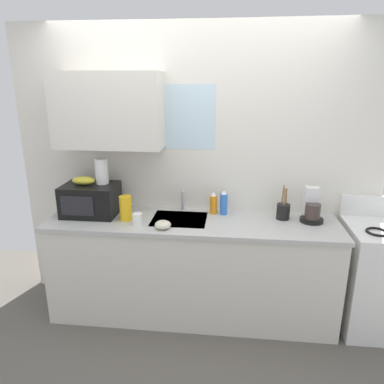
{
  "coord_description": "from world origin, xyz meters",
  "views": [
    {
      "loc": [
        0.31,
        -2.82,
        2.03
      ],
      "look_at": [
        0.0,
        0.0,
        1.15
      ],
      "focal_mm": 33.83,
      "sensor_mm": 36.0,
      "label": 1
    }
  ],
  "objects_px": {
    "banana_bunch": "(83,181)",
    "mug_white": "(138,219)",
    "stove_range": "(379,277)",
    "utensil_crock": "(283,211)",
    "microwave": "(91,200)",
    "dish_soap_bottle_orange": "(213,203)",
    "paper_towel_roll": "(102,171)",
    "dish_soap_bottle_blue": "(224,203)",
    "coffee_maker": "(312,209)",
    "cereal_canister": "(126,208)",
    "small_bowl": "(163,225)"
  },
  "relations": [
    {
      "from": "paper_towel_roll",
      "to": "small_bowl",
      "type": "distance_m",
      "value": 0.74
    },
    {
      "from": "stove_range",
      "to": "microwave",
      "type": "relative_size",
      "value": 2.35
    },
    {
      "from": "paper_towel_roll",
      "to": "utensil_crock",
      "type": "relative_size",
      "value": 0.74
    },
    {
      "from": "coffee_maker",
      "to": "small_bowl",
      "type": "distance_m",
      "value": 1.25
    },
    {
      "from": "utensil_crock",
      "to": "small_bowl",
      "type": "relative_size",
      "value": 2.29
    },
    {
      "from": "stove_range",
      "to": "banana_bunch",
      "type": "xyz_separation_m",
      "value": [
        -2.52,
        0.05,
        0.75
      ]
    },
    {
      "from": "microwave",
      "to": "banana_bunch",
      "type": "height_order",
      "value": "banana_bunch"
    },
    {
      "from": "microwave",
      "to": "utensil_crock",
      "type": "relative_size",
      "value": 1.55
    },
    {
      "from": "paper_towel_roll",
      "to": "dish_soap_bottle_blue",
      "type": "height_order",
      "value": "paper_towel_roll"
    },
    {
      "from": "paper_towel_roll",
      "to": "cereal_canister",
      "type": "xyz_separation_m",
      "value": [
        0.24,
        -0.15,
        -0.28
      ]
    },
    {
      "from": "paper_towel_roll",
      "to": "mug_white",
      "type": "xyz_separation_m",
      "value": [
        0.36,
        -0.24,
        -0.33
      ]
    },
    {
      "from": "utensil_crock",
      "to": "cereal_canister",
      "type": "bearing_deg",
      "value": -172.65
    },
    {
      "from": "microwave",
      "to": "dish_soap_bottle_blue",
      "type": "relative_size",
      "value": 2.07
    },
    {
      "from": "dish_soap_bottle_blue",
      "to": "small_bowl",
      "type": "relative_size",
      "value": 1.71
    },
    {
      "from": "banana_bunch",
      "to": "utensil_crock",
      "type": "relative_size",
      "value": 0.67
    },
    {
      "from": "stove_range",
      "to": "utensil_crock",
      "type": "xyz_separation_m",
      "value": [
        -0.81,
        0.12,
        0.51
      ]
    },
    {
      "from": "banana_bunch",
      "to": "coffee_maker",
      "type": "bearing_deg",
      "value": 1.72
    },
    {
      "from": "stove_range",
      "to": "banana_bunch",
      "type": "distance_m",
      "value": 2.63
    },
    {
      "from": "dish_soap_bottle_orange",
      "to": "cereal_canister",
      "type": "distance_m",
      "value": 0.76
    },
    {
      "from": "mug_white",
      "to": "small_bowl",
      "type": "height_order",
      "value": "mug_white"
    },
    {
      "from": "small_bowl",
      "to": "dish_soap_bottle_orange",
      "type": "bearing_deg",
      "value": 45.64
    },
    {
      "from": "stove_range",
      "to": "utensil_crock",
      "type": "relative_size",
      "value": 3.64
    },
    {
      "from": "utensil_crock",
      "to": "small_bowl",
      "type": "distance_m",
      "value": 1.03
    },
    {
      "from": "mug_white",
      "to": "utensil_crock",
      "type": "height_order",
      "value": "utensil_crock"
    },
    {
      "from": "banana_bunch",
      "to": "paper_towel_roll",
      "type": "bearing_deg",
      "value": 18.43
    },
    {
      "from": "banana_bunch",
      "to": "mug_white",
      "type": "height_order",
      "value": "banana_bunch"
    },
    {
      "from": "dish_soap_bottle_orange",
      "to": "cereal_canister",
      "type": "bearing_deg",
      "value": -161.72
    },
    {
      "from": "coffee_maker",
      "to": "small_bowl",
      "type": "xyz_separation_m",
      "value": [
        -1.2,
        -0.31,
        -0.07
      ]
    },
    {
      "from": "utensil_crock",
      "to": "microwave",
      "type": "bearing_deg",
      "value": -177.53
    },
    {
      "from": "stove_range",
      "to": "dish_soap_bottle_orange",
      "type": "xyz_separation_m",
      "value": [
        -1.4,
        0.19,
        0.53
      ]
    },
    {
      "from": "stove_range",
      "to": "small_bowl",
      "type": "relative_size",
      "value": 8.31
    },
    {
      "from": "cereal_canister",
      "to": "utensil_crock",
      "type": "distance_m",
      "value": 1.33
    },
    {
      "from": "microwave",
      "to": "cereal_canister",
      "type": "height_order",
      "value": "microwave"
    },
    {
      "from": "cereal_canister",
      "to": "mug_white",
      "type": "distance_m",
      "value": 0.16
    },
    {
      "from": "utensil_crock",
      "to": "small_bowl",
      "type": "xyz_separation_m",
      "value": [
        -0.97,
        -0.32,
        -0.04
      ]
    },
    {
      "from": "coffee_maker",
      "to": "dish_soap_bottle_orange",
      "type": "xyz_separation_m",
      "value": [
        -0.82,
        0.08,
        -0.01
      ]
    },
    {
      "from": "stove_range",
      "to": "dish_soap_bottle_blue",
      "type": "bearing_deg",
      "value": 172.59
    },
    {
      "from": "dish_soap_bottle_orange",
      "to": "dish_soap_bottle_blue",
      "type": "height_order",
      "value": "dish_soap_bottle_blue"
    },
    {
      "from": "microwave",
      "to": "banana_bunch",
      "type": "xyz_separation_m",
      "value": [
        -0.05,
        0.0,
        0.17
      ]
    },
    {
      "from": "dish_soap_bottle_orange",
      "to": "dish_soap_bottle_blue",
      "type": "distance_m",
      "value": 0.09
    },
    {
      "from": "paper_towel_roll",
      "to": "dish_soap_bottle_blue",
      "type": "relative_size",
      "value": 0.99
    },
    {
      "from": "dish_soap_bottle_blue",
      "to": "utensil_crock",
      "type": "distance_m",
      "value": 0.51
    },
    {
      "from": "microwave",
      "to": "coffee_maker",
      "type": "distance_m",
      "value": 1.89
    },
    {
      "from": "coffee_maker",
      "to": "cereal_canister",
      "type": "height_order",
      "value": "coffee_maker"
    },
    {
      "from": "microwave",
      "to": "utensil_crock",
      "type": "distance_m",
      "value": 1.66
    },
    {
      "from": "coffee_maker",
      "to": "mug_white",
      "type": "distance_m",
      "value": 1.45
    },
    {
      "from": "stove_range",
      "to": "utensil_crock",
      "type": "height_order",
      "value": "utensil_crock"
    },
    {
      "from": "stove_range",
      "to": "coffee_maker",
      "type": "distance_m",
      "value": 0.8
    },
    {
      "from": "paper_towel_roll",
      "to": "cereal_canister",
      "type": "height_order",
      "value": "paper_towel_roll"
    },
    {
      "from": "microwave",
      "to": "dish_soap_bottle_orange",
      "type": "height_order",
      "value": "microwave"
    }
  ]
}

